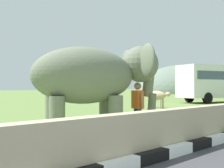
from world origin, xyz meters
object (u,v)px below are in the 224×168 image
Objects in this scene: elephant at (95,77)px; cow_mid at (157,96)px; bus_white at (221,81)px; person_handler at (138,105)px.

elephant is 2.10× the size of cow_mid.
cow_mid is at bearing 29.17° from elephant.
bus_white is at bearing 16.35° from elephant.
elephant is 2.44× the size of person_handler.
cow_mid is at bearing -178.24° from bus_white.
elephant is at bearing 159.51° from person_handler.
elephant is 11.84m from cow_mid.
person_handler is 0.86× the size of cow_mid.
elephant is 0.43× the size of bus_white.
bus_white reaches higher than elephant.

